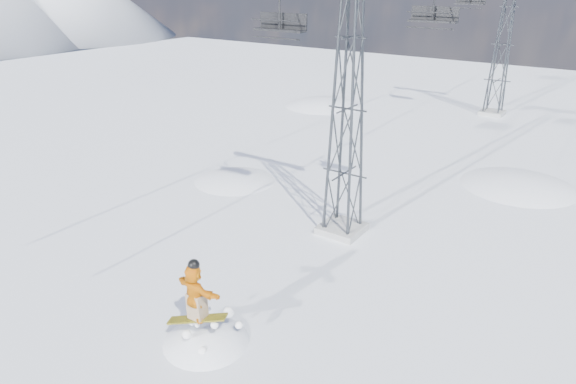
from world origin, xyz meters
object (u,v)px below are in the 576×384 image
at_px(lift_tower_near, 347,110).
at_px(lift_tower_far, 503,45).
at_px(lift_chair_near, 281,24).
at_px(snowboarder_jump, 209,382).

xyz_separation_m(lift_tower_near, lift_tower_far, (0.00, 25.00, 0.00)).
relative_size(lift_tower_near, lift_chair_near, 4.33).
bearing_deg(lift_tower_far, lift_chair_near, -94.75).
relative_size(lift_tower_near, lift_tower_far, 1.00).
relative_size(lift_tower_near, snowboarder_jump, 1.64).
relative_size(snowboarder_jump, lift_chair_near, 2.65).
distance_m(lift_tower_near, lift_tower_far, 25.00).
distance_m(lift_tower_near, snowboarder_jump, 11.34).
relative_size(lift_tower_far, snowboarder_jump, 1.64).
height_order(lift_tower_far, snowboarder_jump, lift_tower_far).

